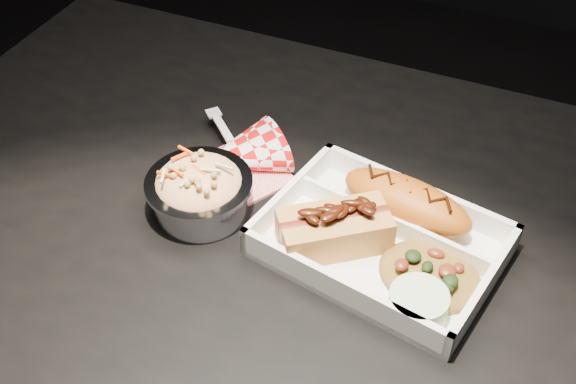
# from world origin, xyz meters

# --- Properties ---
(dining_table) EXTENTS (1.20, 0.80, 0.75)m
(dining_table) POSITION_xyz_m (0.00, 0.00, 0.66)
(dining_table) COLOR black
(dining_table) RESTS_ON ground
(food_tray) EXTENTS (0.28, 0.22, 0.04)m
(food_tray) POSITION_xyz_m (0.05, 0.03, 0.76)
(food_tray) COLOR white
(food_tray) RESTS_ON dining_table
(fried_pastry) EXTENTS (0.17, 0.09, 0.05)m
(fried_pastry) POSITION_xyz_m (0.06, 0.09, 0.78)
(fried_pastry) COLOR #B35611
(fried_pastry) RESTS_ON food_tray
(hotdog) EXTENTS (0.13, 0.12, 0.06)m
(hotdog) POSITION_xyz_m (0.00, 0.02, 0.78)
(hotdog) COLOR #C88744
(hotdog) RESTS_ON food_tray
(fried_rice_mound) EXTENTS (0.13, 0.11, 0.03)m
(fried_rice_mound) POSITION_xyz_m (0.11, 0.01, 0.77)
(fried_rice_mound) COLOR olive
(fried_rice_mound) RESTS_ON food_tray
(cupcake_liner) EXTENTS (0.06, 0.06, 0.03)m
(cupcake_liner) POSITION_xyz_m (0.11, -0.04, 0.77)
(cupcake_liner) COLOR beige
(cupcake_liner) RESTS_ON food_tray
(foil_coleslaw_cup) EXTENTS (0.12, 0.12, 0.07)m
(foil_coleslaw_cup) POSITION_xyz_m (-0.16, 0.01, 0.78)
(foil_coleslaw_cup) COLOR silver
(foil_coleslaw_cup) RESTS_ON dining_table
(napkin_fork) EXTENTS (0.16, 0.15, 0.10)m
(napkin_fork) POSITION_xyz_m (-0.16, 0.10, 0.77)
(napkin_fork) COLOR red
(napkin_fork) RESTS_ON dining_table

